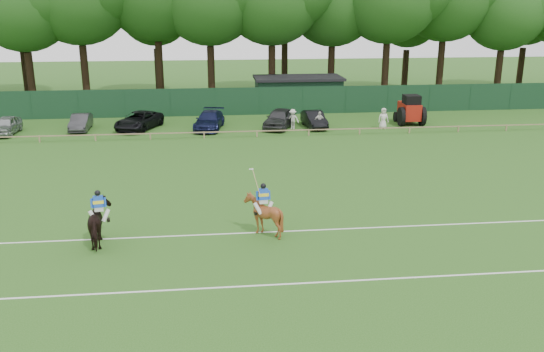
{
  "coord_description": "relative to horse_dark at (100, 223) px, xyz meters",
  "views": [
    {
      "loc": [
        -2.56,
        -24.72,
        9.83
      ],
      "look_at": [
        0.5,
        3.0,
        1.4
      ],
      "focal_mm": 38.0,
      "sensor_mm": 36.0,
      "label": 1
    }
  ],
  "objects": [
    {
      "name": "rider_dark",
      "position": [
        0.0,
        -0.01,
        0.81
      ],
      "size": [
        0.93,
        0.44,
        1.41
      ],
      "rotation": [
        0.0,
        0.0,
        3.31
      ],
      "color": "silver",
      "rests_on": "ground"
    },
    {
      "name": "spectator_right",
      "position": [
        18.7,
        21.34,
        -0.09
      ],
      "size": [
        0.84,
        0.55,
        1.69
      ],
      "primitive_type": "imported",
      "rotation": [
        0.0,
        0.0,
        -0.02
      ],
      "color": "silver",
      "rests_on": "ground"
    },
    {
      "name": "horse_chestnut",
      "position": [
        6.93,
        0.3,
        -0.02
      ],
      "size": [
        1.65,
        1.81,
        1.83
      ],
      "primitive_type": "imported",
      "rotation": [
        0.0,
        0.0,
        3.25
      ],
      "color": "brown",
      "rests_on": "ground"
    },
    {
      "name": "pitch_rail",
      "position": [
        7.27,
        19.49,
        -0.49
      ],
      "size": [
        62.1,
        0.1,
        0.5
      ],
      "color": "#997F5B",
      "rests_on": "ground"
    },
    {
      "name": "ground",
      "position": [
        7.27,
        1.49,
        -0.94
      ],
      "size": [
        160.0,
        160.0,
        0.0
      ],
      "primitive_type": "plane",
      "color": "#1E4C14",
      "rests_on": "ground"
    },
    {
      "name": "sedan_navy",
      "position": [
        4.69,
        22.74,
        -0.23
      ],
      "size": [
        2.83,
        5.17,
        1.42
      ],
      "primitive_type": "imported",
      "rotation": [
        0.0,
        0.0,
        -0.18
      ],
      "color": "#121639",
      "rests_on": "ground"
    },
    {
      "name": "hatch_grey",
      "position": [
        10.38,
        22.56,
        -0.15
      ],
      "size": [
        3.5,
        4.98,
        1.58
      ],
      "primitive_type": "imported",
      "rotation": [
        0.0,
        0.0,
        -0.4
      ],
      "color": "#313134",
      "rests_on": "ground"
    },
    {
      "name": "pitch_lines",
      "position": [
        7.27,
        -2.01,
        -0.93
      ],
      "size": [
        60.0,
        5.1,
        0.01
      ],
      "color": "silver",
      "rests_on": "ground"
    },
    {
      "name": "estate_black",
      "position": [
        13.22,
        22.45,
        -0.27
      ],
      "size": [
        1.71,
        4.14,
        1.33
      ],
      "primitive_type": "imported",
      "rotation": [
        0.0,
        0.0,
        0.08
      ],
      "color": "black",
      "rests_on": "ground"
    },
    {
      "name": "perimeter_fence",
      "position": [
        7.27,
        28.49,
        0.31
      ],
      "size": [
        92.08,
        0.08,
        2.5
      ],
      "color": "#14351E",
      "rests_on": "ground"
    },
    {
      "name": "suv_black",
      "position": [
        -0.96,
        23.3,
        -0.23
      ],
      "size": [
        4.03,
        5.56,
        1.4
      ],
      "primitive_type": "imported",
      "rotation": [
        0.0,
        0.0,
        -0.38
      ],
      "color": "black",
      "rests_on": "ground"
    },
    {
      "name": "tractor",
      "position": [
        21.41,
        22.83,
        0.24
      ],
      "size": [
        2.13,
        3.03,
        2.5
      ],
      "rotation": [
        0.0,
        0.0,
        -0.03
      ],
      "color": "#A1190E",
      "rests_on": "ground"
    },
    {
      "name": "tree_row",
      "position": [
        9.27,
        36.49,
        -0.94
      ],
      "size": [
        96.0,
        12.0,
        21.0
      ],
      "primitive_type": null,
      "color": "#26561C",
      "rests_on": "ground"
    },
    {
      "name": "sedan_grey",
      "position": [
        -5.54,
        23.4,
        -0.29
      ],
      "size": [
        1.48,
        3.95,
        1.29
      ],
      "primitive_type": "imported",
      "rotation": [
        0.0,
        0.0,
        0.03
      ],
      "color": "#2E2E31",
      "rests_on": "ground"
    },
    {
      "name": "utility_shed",
      "position": [
        13.27,
        31.49,
        0.6
      ],
      "size": [
        8.4,
        4.4,
        3.04
      ],
      "color": "#14331E",
      "rests_on": "ground"
    },
    {
      "name": "horse_dark",
      "position": [
        0.0,
        0.0,
        0.0
      ],
      "size": [
        1.37,
        2.36,
        1.87
      ],
      "primitive_type": "imported",
      "rotation": [
        0.0,
        0.0,
        3.31
      ],
      "color": "black",
      "rests_on": "ground"
    },
    {
      "name": "rider_chestnut",
      "position": [
        6.93,
        0.29,
        0.78
      ],
      "size": [
        0.94,
        0.55,
        2.05
      ],
      "rotation": [
        0.0,
        0.0,
        3.25
      ],
      "color": "silver",
      "rests_on": "ground"
    },
    {
      "name": "spectator_left",
      "position": [
        11.4,
        22.05,
        -0.13
      ],
      "size": [
        1.19,
        0.96,
        1.61
      ],
      "primitive_type": "imported",
      "rotation": [
        0.0,
        0.0,
        -0.41
      ],
      "color": "beige",
      "rests_on": "ground"
    },
    {
      "name": "spectator_mid",
      "position": [
        13.44,
        21.3,
        -0.18
      ],
      "size": [
        0.94,
        0.51,
        1.52
      ],
      "primitive_type": "imported",
      "rotation": [
        0.0,
        0.0,
        0.17
      ],
      "color": "silver",
      "rests_on": "ground"
    },
    {
      "name": "sedan_silver",
      "position": [
        -11.02,
        22.56,
        -0.25
      ],
      "size": [
        1.66,
        4.06,
        1.38
      ],
      "primitive_type": "imported",
      "rotation": [
        0.0,
        0.0,
        -0.01
      ],
      "color": "#9EA1A3",
      "rests_on": "ground"
    }
  ]
}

